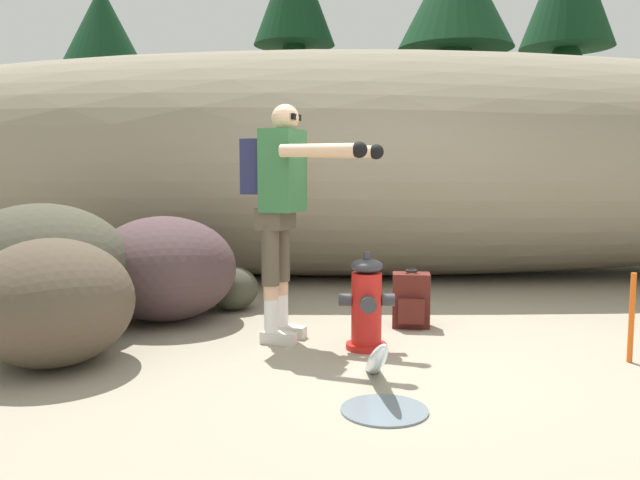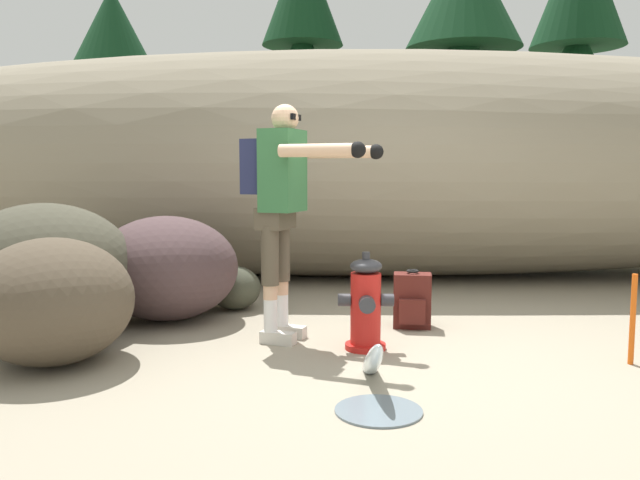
% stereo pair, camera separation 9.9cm
% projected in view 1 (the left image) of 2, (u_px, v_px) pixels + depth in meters
% --- Properties ---
extents(ground_plane, '(56.00, 56.00, 0.04)m').
position_uv_depth(ground_plane, '(391.00, 360.00, 4.33)').
color(ground_plane, gray).
extents(dirt_embankment, '(16.86, 3.20, 2.69)m').
position_uv_depth(dirt_embankment, '(357.00, 165.00, 7.74)').
color(dirt_embankment, gray).
rests_on(dirt_embankment, ground_plane).
extents(fire_hydrant, '(0.40, 0.34, 0.70)m').
position_uv_depth(fire_hydrant, '(367.00, 305.00, 4.51)').
color(fire_hydrant, red).
rests_on(fire_hydrant, ground_plane).
extents(hydrant_water_jet, '(0.47, 1.29, 0.60)m').
position_uv_depth(hydrant_water_jet, '(377.00, 371.00, 3.77)').
color(hydrant_water_jet, silver).
rests_on(hydrant_water_jet, ground_plane).
extents(utility_worker, '(1.04, 0.71, 1.74)m').
position_uv_depth(utility_worker, '(283.00, 193.00, 4.64)').
color(utility_worker, beige).
rests_on(utility_worker, ground_plane).
extents(spare_backpack, '(0.32, 0.31, 0.47)m').
position_uv_depth(spare_backpack, '(411.00, 301.00, 5.17)').
color(spare_backpack, '#511E19').
rests_on(spare_backpack, ground_plane).
extents(boulder_large, '(1.45, 1.38, 1.02)m').
position_uv_depth(boulder_large, '(42.00, 269.00, 4.92)').
color(boulder_large, '#454234').
rests_on(boulder_large, ground_plane).
extents(boulder_mid, '(1.31, 1.35, 0.83)m').
position_uv_depth(boulder_mid, '(52.00, 302.00, 4.13)').
color(boulder_mid, '#4D4133').
rests_on(boulder_mid, ground_plane).
extents(boulder_small, '(1.71, 1.70, 0.89)m').
position_uv_depth(boulder_small, '(164.00, 268.00, 5.39)').
color(boulder_small, '#4B383A').
rests_on(boulder_small, ground_plane).
extents(boulder_outlier, '(0.60, 0.62, 0.40)m').
position_uv_depth(boulder_outlier, '(232.00, 288.00, 5.82)').
color(boulder_outlier, '#3D3F31').
rests_on(boulder_outlier, ground_plane).
extents(pine_tree_far_left, '(2.76, 2.76, 4.90)m').
position_uv_depth(pine_tree_far_left, '(104.00, 94.00, 12.63)').
color(pine_tree_far_left, '#47331E').
rests_on(pine_tree_far_left, ground_plane).
extents(pine_tree_left, '(2.31, 2.31, 5.54)m').
position_uv_depth(pine_tree_left, '(294.00, 64.00, 11.76)').
color(pine_tree_left, '#47331E').
rests_on(pine_tree_left, ground_plane).
extents(pine_tree_center, '(2.90, 2.90, 5.07)m').
position_uv_depth(pine_tree_center, '(455.00, 69.00, 10.43)').
color(pine_tree_center, '#47331E').
rests_on(pine_tree_center, ground_plane).
extents(pine_tree_right, '(2.91, 2.91, 6.32)m').
position_uv_depth(pine_tree_right, '(565.00, 70.00, 13.08)').
color(pine_tree_right, '#47331E').
rests_on(pine_tree_right, ground_plane).
extents(survey_stake, '(0.04, 0.04, 0.60)m').
position_uv_depth(survey_stake, '(632.00, 318.00, 4.19)').
color(survey_stake, '#E55914').
rests_on(survey_stake, ground_plane).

